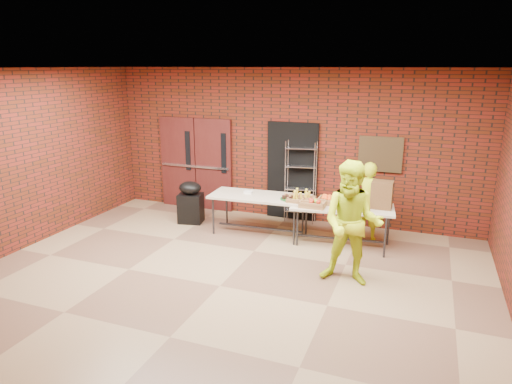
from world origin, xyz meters
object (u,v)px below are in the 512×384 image
wire_rack (300,182)px  volunteer_man (352,224)px  table_right (342,209)px  volunteer_woman (368,201)px  covered_grill (191,202)px  coffee_dispenser (382,195)px  table_left (260,199)px

wire_rack → volunteer_man: (1.48, -2.48, 0.09)m
table_right → volunteer_woman: 0.63m
wire_rack → volunteer_woman: bearing=-29.6°
covered_grill → wire_rack: bearing=9.9°
coffee_dispenser → volunteer_woman: (-0.28, 0.33, -0.24)m
table_right → covered_grill: covered_grill is taller
covered_grill → volunteer_man: bearing=-36.0°
volunteer_woman → table_right: bearing=58.8°
wire_rack → volunteer_man: bearing=-69.2°
coffee_dispenser → volunteer_woman: bearing=129.6°
wire_rack → volunteer_woman: (1.47, -0.52, -0.11)m
table_right → covered_grill: bearing=170.2°
wire_rack → volunteer_woman: wire_rack is taller
wire_rack → table_left: wire_rack is taller
wire_rack → volunteer_man: volunteer_man is taller
covered_grill → volunteer_woman: 3.65m
covered_grill → coffee_dispenser: bearing=-11.8°
table_left → table_right: (1.61, -0.00, -0.04)m
volunteer_man → table_left: bearing=144.1°
volunteer_man → volunteer_woman: bearing=90.5°
coffee_dispenser → volunteer_man: size_ratio=0.25×
coffee_dispenser → covered_grill: coffee_dispenser is taller
covered_grill → volunteer_man: size_ratio=0.47×
volunteer_woman → wire_rack: bearing=-12.5°
coffee_dispenser → volunteer_man: (-0.26, -1.63, -0.04)m
table_left → volunteer_man: volunteer_man is taller
coffee_dispenser → covered_grill: size_ratio=0.55×
wire_rack → table_right: 1.49m
wire_rack → covered_grill: bearing=-168.2°
wire_rack → coffee_dispenser: bearing=-36.2°
coffee_dispenser → volunteer_man: 1.65m
wire_rack → table_right: wire_rack is taller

